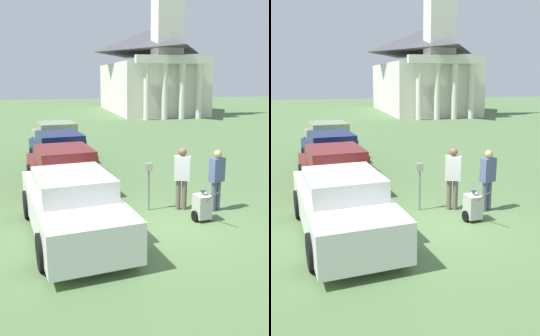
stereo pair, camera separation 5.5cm
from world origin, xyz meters
TOP-DOWN VIEW (x-y plane):
  - ground_plane at (0.00, 0.00)m, footprint 120.00×120.00m
  - parked_car_white at (-2.43, -0.09)m, footprint 2.40×4.94m
  - parked_car_maroon at (-2.42, 3.30)m, footprint 2.43×5.03m
  - parked_car_navy at (-2.42, 6.50)m, footprint 2.46×5.34m
  - parked_car_sage at (-2.43, 9.28)m, footprint 2.39×4.81m
  - parking_meter at (-0.24, 1.11)m, footprint 0.18×0.09m
  - person_worker at (0.65, 0.95)m, footprint 0.47×0.34m
  - person_supervisor at (1.55, 0.65)m, footprint 0.47×0.37m
  - equipment_cart at (0.88, 0.03)m, footprint 0.50×1.00m
  - church at (8.34, 31.26)m, footprint 8.31×16.56m

SIDE VIEW (x-z plane):
  - ground_plane at x=0.00m, z-range 0.00..0.00m
  - equipment_cart at x=0.88m, z-range -0.11..0.89m
  - parked_car_maroon at x=-2.42m, z-range -0.06..1.43m
  - parked_car_navy at x=-2.42m, z-range -0.06..1.44m
  - parked_car_white at x=-2.43m, z-range -0.04..1.48m
  - parked_car_sage at x=-2.43m, z-range -0.06..1.55m
  - parking_meter at x=-0.24m, z-range 0.27..1.61m
  - person_supervisor at x=1.55m, z-range 0.12..1.83m
  - person_worker at x=0.65m, z-range 0.13..1.88m
  - church at x=8.34m, z-range -5.39..15.13m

